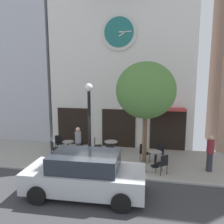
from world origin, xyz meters
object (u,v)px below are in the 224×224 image
Objects in this scene: cafe_table_rightmost at (155,157)px; cafe_chair_near_lamp at (59,142)px; pedestrian_grey at (78,142)px; parked_car_silver at (85,174)px; cafe_chair_right_end at (96,145)px; cafe_chair_near_tree at (110,150)px; cafe_chair_facing_street at (81,142)px; street_lamp at (89,126)px; cafe_chair_outer at (163,163)px; street_tree at (146,91)px; cafe_chair_facing_wall at (144,151)px; cafe_chair_mid_row at (54,148)px; cafe_chair_under_awning at (160,151)px; pedestrian_maroon at (210,153)px; cafe_table_center_left at (68,146)px; cafe_table_near_door at (111,145)px.

cafe_table_rightmost is 5.60m from cafe_chair_near_lamp.
parked_car_silver is at bearing -66.50° from pedestrian_grey.
cafe_chair_right_end is at bearing 99.52° from parked_car_silver.
cafe_chair_facing_street is (-1.91, 0.99, 0.00)m from cafe_chair_near_tree.
street_lamp is 3.62m from cafe_chair_outer.
parked_car_silver is at bearing -131.11° from street_tree.
cafe_chair_near_tree is 1.00× the size of cafe_chair_facing_wall.
cafe_chair_facing_wall is (4.72, 0.32, 0.00)m from cafe_chair_mid_row.
cafe_chair_under_awning is 1.00× the size of cafe_chair_mid_row.
cafe_chair_right_end is at bearing 159.47° from cafe_table_rightmost.
cafe_chair_mid_row is (-1.10, -1.17, 0.00)m from cafe_chair_facing_street.
cafe_chair_facing_street is at bearing 101.90° from pedestrian_grey.
cafe_chair_under_awning is at bearing 18.18° from cafe_chair_facing_wall.
street_lamp is 4.40× the size of cafe_chair_near_lamp.
pedestrian_maroon is (2.91, 0.69, -2.79)m from street_tree.
cafe_chair_outer is 2.25m from pedestrian_maroon.
cafe_table_rightmost is 0.83× the size of cafe_chair_facing_wall.
cafe_table_center_left is at bearing 176.39° from cafe_chair_facing_wall.
cafe_chair_near_lamp is (-1.28, -0.13, 0.00)m from cafe_chair_facing_street.
street_lamp reaches higher than cafe_table_near_door.
pedestrian_maroon is (2.17, -0.85, 0.33)m from cafe_chair_under_awning.
cafe_chair_outer is (2.59, -1.21, 0.00)m from cafe_chair_near_tree.
cafe_chair_outer is at bearing -17.78° from cafe_table_center_left.
street_tree reaches higher than cafe_chair_under_awning.
cafe_chair_outer is at bearing -159.87° from pedestrian_maroon.
pedestrian_grey is at bearing -177.35° from cafe_chair_near_tree.
cafe_chair_near_lamp is at bearing 160.30° from cafe_chair_outer.
street_tree reaches higher than cafe_chair_facing_wall.
cafe_table_center_left is 0.81× the size of cafe_chair_near_tree.
cafe_table_rightmost is at bearing -2.57° from cafe_chair_mid_row.
cafe_chair_near_lamp is 0.21× the size of parked_car_silver.
cafe_chair_outer is (0.33, -0.80, 0.03)m from cafe_table_rightmost.
cafe_table_rightmost is 0.45× the size of pedestrian_grey.
cafe_table_near_door is (0.59, 2.04, -1.48)m from street_lamp.
cafe_chair_outer is at bearing -25.09° from cafe_chair_near_tree.
street_tree reaches higher than cafe_table_center_left.
street_tree is at bearing -32.71° from cafe_chair_near_tree.
cafe_table_rightmost is 0.83× the size of cafe_chair_outer.
cafe_table_near_door is 0.45× the size of pedestrian_maroon.
cafe_table_rightmost is 0.86m from cafe_chair_outer.
street_lamp is at bearing -120.27° from cafe_chair_near_tree.
pedestrian_maroon reaches higher than cafe_chair_near_tree.
cafe_chair_outer is at bearing -36.84° from cafe_table_near_door.
street_lamp reaches higher than pedestrian_grey.
street_tree is at bearing -17.07° from pedestrian_grey.
cafe_chair_facing_wall is at bearing 123.16° from cafe_chair_outer.
cafe_table_rightmost is 0.83× the size of cafe_chair_near_tree.
pedestrian_maroon is at bearing 13.36° from street_tree.
parked_car_silver reaches higher than cafe_chair_facing_wall.
parked_car_silver reaches higher than cafe_chair_mid_row.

